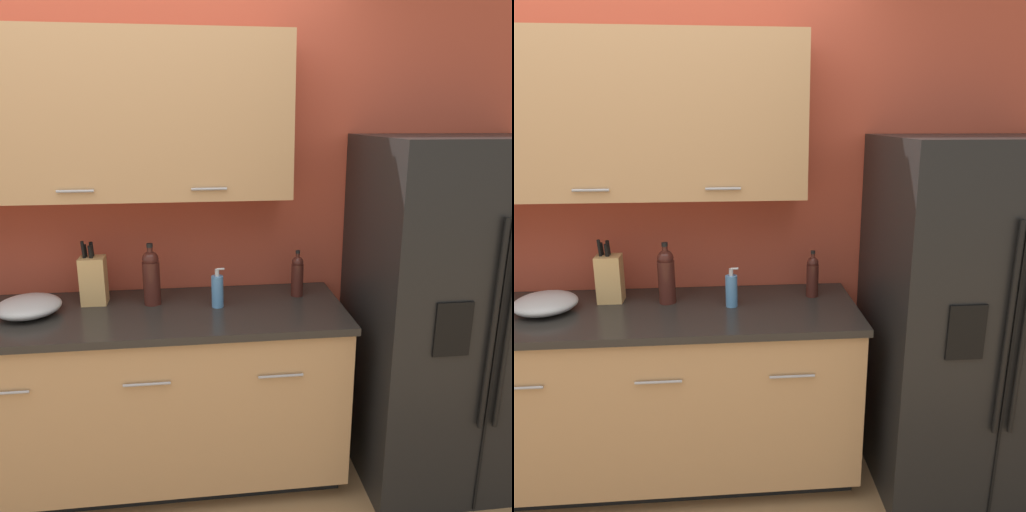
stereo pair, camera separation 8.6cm
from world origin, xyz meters
TOP-DOWN VIEW (x-y plane):
  - wall_back at (-0.01, 0.96)m, footprint 10.00×0.39m
  - counter_unit at (-0.04, 0.67)m, footprint 2.43×0.64m
  - refrigerator at (1.74, 0.59)m, footprint 0.91×0.80m
  - knife_block at (-0.02, 0.79)m, footprint 0.12×0.10m
  - wine_bottle at (0.26, 0.75)m, footprint 0.08×0.08m
  - soap_dispenser at (0.58, 0.67)m, footprint 0.06×0.06m
  - oil_bottle at (0.99, 0.78)m, footprint 0.06×0.06m
  - mixing_bowl at (-0.30, 0.67)m, footprint 0.29×0.29m

SIDE VIEW (x-z plane):
  - counter_unit at x=-0.04m, z-range 0.01..0.92m
  - refrigerator at x=1.74m, z-range 0.00..1.71m
  - mixing_bowl at x=-0.30m, z-range 0.91..1.00m
  - soap_dispenser at x=0.58m, z-range 0.89..1.09m
  - oil_bottle at x=0.99m, z-range 0.90..1.14m
  - knife_block at x=-0.02m, z-range 0.87..1.19m
  - wine_bottle at x=0.26m, z-range 0.90..1.20m
  - wall_back at x=-0.01m, z-range 0.13..2.73m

